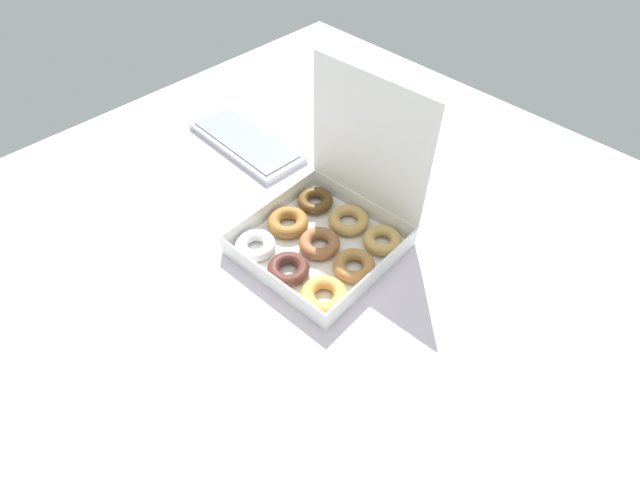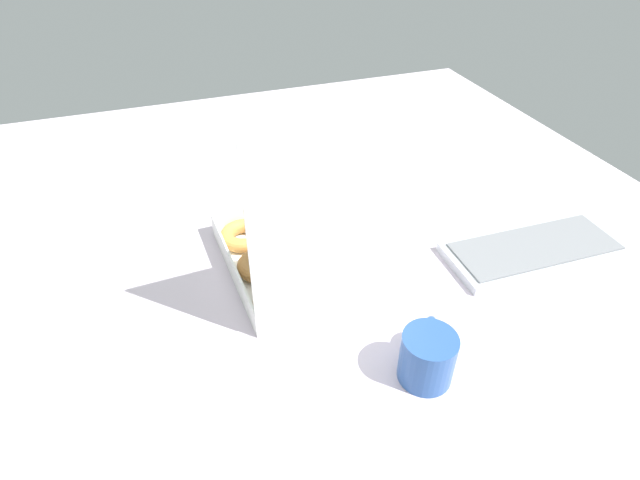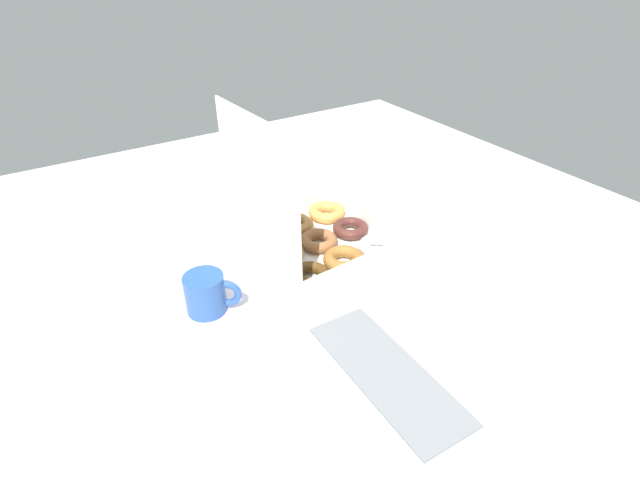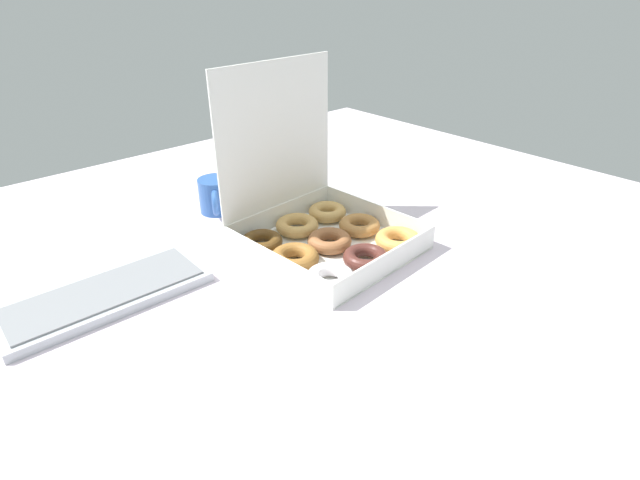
{
  "view_description": "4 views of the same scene",
  "coord_description": "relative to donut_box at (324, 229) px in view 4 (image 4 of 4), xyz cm",
  "views": [
    {
      "loc": [
        53.43,
        -52.27,
        87.03
      ],
      "look_at": [
        -1.95,
        2.78,
        3.19
      ],
      "focal_mm": 28.0,
      "sensor_mm": 36.0,
      "label": 1
    },
    {
      "loc": [
        21.84,
        77.0,
        64.44
      ],
      "look_at": [
        -4.17,
        3.11,
        4.65
      ],
      "focal_mm": 28.0,
      "sensor_mm": 36.0,
      "label": 2
    },
    {
      "loc": [
        -91.81,
        60.04,
        69.18
      ],
      "look_at": [
        -3.16,
        3.06,
        2.73
      ],
      "focal_mm": 28.0,
      "sensor_mm": 36.0,
      "label": 3
    },
    {
      "loc": [
        -67.43,
        -66.33,
        53.83
      ],
      "look_at": [
        -3.84,
        3.98,
        2.24
      ],
      "focal_mm": 28.0,
      "sensor_mm": 36.0,
      "label": 4
    }
  ],
  "objects": [
    {
      "name": "ground_plane",
      "position": [
        2.27,
        -4.47,
        -5.15
      ],
      "size": [
        180.0,
        180.0,
        2.0
      ],
      "primitive_type": "cube",
      "color": "silver"
    },
    {
      "name": "donut_box",
      "position": [
        0.0,
        0.0,
        0.0
      ],
      "size": [
        34.96,
        34.82,
        37.71
      ],
      "color": "white",
      "rests_on": "ground_plane"
    },
    {
      "name": "keyboard",
      "position": [
        -43.64,
        11.89,
        -3.08
      ],
      "size": [
        36.97,
        15.59,
        2.2
      ],
      "color": "#B9BDC5",
      "rests_on": "ground_plane"
    },
    {
      "name": "coffee_mug",
      "position": [
        -7.85,
        31.1,
        0.27
      ],
      "size": [
        9.1,
        11.13,
        8.61
      ],
      "color": "#2A5193",
      "rests_on": "ground_plane"
    },
    {
      "name": "paper_napkin",
      "position": [
        -16.88,
        -30.96,
        -4.07
      ],
      "size": [
        16.62,
        14.41,
        0.15
      ],
      "primitive_type": "cube",
      "rotation": [
        0.0,
        0.0,
        0.07
      ],
      "color": "white",
      "rests_on": "ground_plane"
    }
  ]
}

